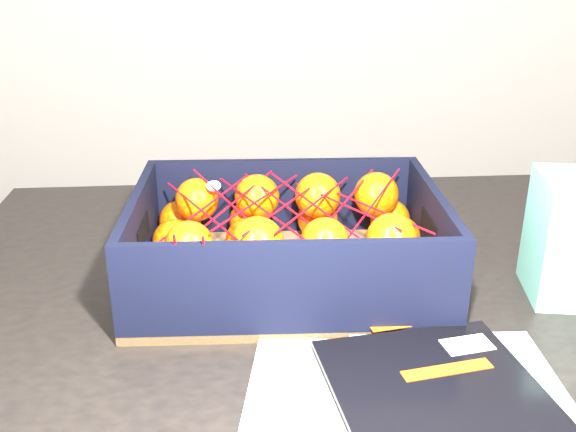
{
  "coord_description": "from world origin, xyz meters",
  "views": [
    {
      "loc": [
        -0.48,
        -0.84,
        1.19
      ],
      "look_at": [
        -0.45,
        -0.06,
        0.86
      ],
      "focal_mm": 40.87,
      "sensor_mm": 36.0,
      "label": 1
    }
  ],
  "objects_px": {
    "magazine_stack": "(424,415)",
    "table": "(357,333)",
    "produce_crate": "(287,254)",
    "retail_carton": "(563,237)"
  },
  "relations": [
    {
      "from": "retail_carton",
      "to": "magazine_stack",
      "type": "bearing_deg",
      "value": -125.52
    },
    {
      "from": "magazine_stack",
      "to": "produce_crate",
      "type": "height_order",
      "value": "produce_crate"
    },
    {
      "from": "produce_crate",
      "to": "retail_carton",
      "type": "bearing_deg",
      "value": -8.06
    },
    {
      "from": "magazine_stack",
      "to": "produce_crate",
      "type": "bearing_deg",
      "value": 112.25
    },
    {
      "from": "magazine_stack",
      "to": "table",
      "type": "bearing_deg",
      "value": 93.16
    },
    {
      "from": "table",
      "to": "produce_crate",
      "type": "xyz_separation_m",
      "value": [
        -0.1,
        -0.01,
        0.14
      ]
    },
    {
      "from": "magazine_stack",
      "to": "produce_crate",
      "type": "distance_m",
      "value": 0.32
    },
    {
      "from": "table",
      "to": "retail_carton",
      "type": "distance_m",
      "value": 0.32
    },
    {
      "from": "produce_crate",
      "to": "magazine_stack",
      "type": "bearing_deg",
      "value": -67.75
    },
    {
      "from": "magazine_stack",
      "to": "produce_crate",
      "type": "xyz_separation_m",
      "value": [
        -0.12,
        0.3,
        0.03
      ]
    }
  ]
}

